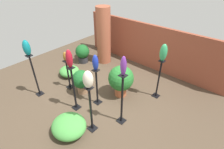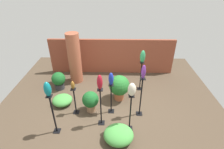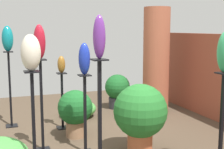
% 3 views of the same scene
% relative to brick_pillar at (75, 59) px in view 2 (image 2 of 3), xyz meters
% --- Properties ---
extents(ground_plane, '(8.00, 8.00, 0.00)m').
position_rel_brick_pillar_xyz_m(ground_plane, '(1.50, -1.63, -1.07)').
color(ground_plane, '#4C3D2D').
extents(brick_wall_back, '(5.60, 0.12, 1.62)m').
position_rel_brick_pillar_xyz_m(brick_wall_back, '(1.50, 0.81, -0.26)').
color(brick_wall_back, brown).
rests_on(brick_wall_back, ground).
extents(brick_pillar, '(0.53, 0.53, 2.13)m').
position_rel_brick_pillar_xyz_m(brick_pillar, '(0.00, 0.00, 0.00)').
color(brick_pillar, '#9E5138').
rests_on(brick_pillar, ground).
extents(pedestal_ivory, '(0.20, 0.20, 1.26)m').
position_rel_brick_pillar_xyz_m(pedestal_ivory, '(2.12, -2.68, -0.49)').
color(pedestal_ivory, black).
rests_on(pedestal_ivory, ground).
extents(pedestal_teal, '(0.20, 0.20, 1.33)m').
position_rel_brick_pillar_xyz_m(pedestal_teal, '(-0.05, -2.83, -0.46)').
color(pedestal_teal, black).
rests_on(pedestal_teal, ground).
extents(pedestal_jade, '(0.20, 0.20, 1.21)m').
position_rel_brick_pillar_xyz_m(pedestal_jade, '(2.68, -0.57, -0.51)').
color(pedestal_jade, black).
rests_on(pedestal_jade, ground).
extents(pedestal_ruby, '(0.20, 0.20, 1.30)m').
position_rel_brick_pillar_xyz_m(pedestal_ruby, '(1.26, -2.47, -0.47)').
color(pedestal_ruby, black).
rests_on(pedestal_ruby, ground).
extents(pedestal_cobalt, '(0.20, 0.20, 1.10)m').
position_rel_brick_pillar_xyz_m(pedestal_cobalt, '(1.55, -1.93, -0.57)').
color(pedestal_cobalt, black).
rests_on(pedestal_cobalt, ground).
extents(pedestal_bronze, '(0.20, 0.20, 0.97)m').
position_rel_brick_pillar_xyz_m(pedestal_bronze, '(0.37, -2.01, -0.63)').
color(pedestal_bronze, black).
rests_on(pedestal_bronze, ground).
extents(pedestal_violet, '(0.20, 0.20, 1.40)m').
position_rel_brick_pillar_xyz_m(pedestal_violet, '(2.50, -2.03, -0.42)').
color(pedestal_violet, black).
rests_on(pedestal_violet, ground).
extents(art_vase_ivory, '(0.22, 0.21, 0.40)m').
position_rel_brick_pillar_xyz_m(art_vase_ivory, '(2.12, -2.68, 0.39)').
color(art_vase_ivory, beige).
rests_on(art_vase_ivory, pedestal_ivory).
extents(art_vase_teal, '(0.19, 0.19, 0.43)m').
position_rel_brick_pillar_xyz_m(art_vase_teal, '(-0.05, -2.83, 0.48)').
color(art_vase_teal, '#0F727A').
rests_on(art_vase_teal, pedestal_teal).
extents(art_vase_jade, '(0.19, 0.19, 0.48)m').
position_rel_brick_pillar_xyz_m(art_vase_jade, '(2.68, -0.57, 0.38)').
color(art_vase_jade, '#2D9356').
rests_on(art_vase_jade, pedestal_jade).
extents(art_vase_ruby, '(0.16, 0.16, 0.47)m').
position_rel_brick_pillar_xyz_m(art_vase_ruby, '(1.26, -2.47, 0.47)').
color(art_vase_ruby, maroon).
rests_on(art_vase_ruby, pedestal_ruby).
extents(art_vase_cobalt, '(0.16, 0.16, 0.43)m').
position_rel_brick_pillar_xyz_m(art_vase_cobalt, '(1.55, -1.93, 0.25)').
color(art_vase_cobalt, '#192D9E').
rests_on(art_vase_cobalt, pedestal_cobalt).
extents(art_vase_bronze, '(0.12, 0.13, 0.29)m').
position_rel_brick_pillar_xyz_m(art_vase_bronze, '(0.37, -2.01, 0.05)').
color(art_vase_bronze, brown).
rests_on(art_vase_bronze, pedestal_bronze).
extents(art_vase_violet, '(0.14, 0.13, 0.45)m').
position_rel_brick_pillar_xyz_m(art_vase_violet, '(2.50, -2.03, 0.56)').
color(art_vase_violet, '#6B2D8C').
rests_on(art_vase_violet, pedestal_violet).
extents(potted_plant_front_right, '(0.74, 0.74, 0.97)m').
position_rel_brick_pillar_xyz_m(potted_plant_front_right, '(1.83, -1.23, -0.50)').
color(potted_plant_front_right, '#B25B38').
rests_on(potted_plant_front_right, ground).
extents(potted_plant_walkway_edge, '(0.55, 0.55, 0.75)m').
position_rel_brick_pillar_xyz_m(potted_plant_walkway_edge, '(0.86, -1.90, -0.63)').
color(potted_plant_walkway_edge, '#936B4C').
rests_on(potted_plant_walkway_edge, ground).
extents(potted_plant_front_left, '(0.54, 0.54, 0.74)m').
position_rel_brick_pillar_xyz_m(potted_plant_front_left, '(-0.59, -0.61, -0.66)').
color(potted_plant_front_left, '#2D2D33').
rests_on(potted_plant_front_left, ground).
extents(foliage_bed_east, '(0.71, 0.68, 0.33)m').
position_rel_brick_pillar_xyz_m(foliage_bed_east, '(-0.21, -1.57, -0.90)').
color(foliage_bed_east, '#479942').
rests_on(foliage_bed_east, ground).
extents(foliage_bed_west, '(0.84, 0.79, 0.42)m').
position_rel_brick_pillar_xyz_m(foliage_bed_west, '(1.79, -3.11, -0.86)').
color(foliage_bed_west, '#479942').
rests_on(foliage_bed_west, ground).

